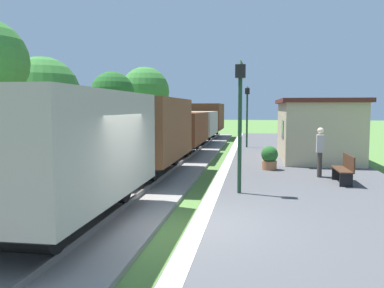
% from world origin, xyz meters
% --- Properties ---
extents(ground_plane, '(160.00, 160.00, 0.00)m').
position_xyz_m(ground_plane, '(0.00, 0.00, 0.00)').
color(ground_plane, '#517A38').
extents(platform_slab, '(6.00, 60.00, 0.25)m').
position_xyz_m(platform_slab, '(3.20, 0.00, 0.12)').
color(platform_slab, '#4C4C4F').
rests_on(platform_slab, ground).
extents(platform_edge_stripe, '(0.36, 60.00, 0.01)m').
position_xyz_m(platform_edge_stripe, '(0.40, 0.00, 0.25)').
color(platform_edge_stripe, silver).
rests_on(platform_edge_stripe, platform_slab).
extents(track_ballast, '(3.80, 60.00, 0.12)m').
position_xyz_m(track_ballast, '(-2.40, 0.00, 0.06)').
color(track_ballast, gray).
rests_on(track_ballast, ground).
extents(rail_near, '(0.07, 60.00, 0.14)m').
position_xyz_m(rail_near, '(-1.68, 0.00, 0.19)').
color(rail_near, slate).
rests_on(rail_near, track_ballast).
extents(rail_far, '(0.07, 60.00, 0.14)m').
position_xyz_m(rail_far, '(-3.12, 0.00, 0.19)').
color(rail_far, slate).
rests_on(rail_far, track_ballast).
extents(freight_train, '(2.50, 32.60, 2.72)m').
position_xyz_m(freight_train, '(-2.40, 12.60, 1.58)').
color(freight_train, gray).
rests_on(freight_train, rail_near).
extents(station_hut, '(3.50, 5.80, 2.78)m').
position_xyz_m(station_hut, '(4.40, 11.18, 1.65)').
color(station_hut, tan).
rests_on(station_hut, platform_slab).
extents(bench_near_hut, '(0.42, 1.50, 0.91)m').
position_xyz_m(bench_near_hut, '(4.36, 5.09, 0.72)').
color(bench_near_hut, '#422819').
rests_on(bench_near_hut, platform_slab).
extents(bench_down_platform, '(0.42, 1.50, 0.91)m').
position_xyz_m(bench_down_platform, '(4.36, 15.50, 0.72)').
color(bench_down_platform, '#422819').
rests_on(bench_down_platform, platform_slab).
extents(person_waiting, '(0.27, 0.40, 1.71)m').
position_xyz_m(person_waiting, '(3.78, 6.19, 1.18)').
color(person_waiting, '#38332D').
rests_on(person_waiting, platform_slab).
extents(potted_planter, '(0.64, 0.64, 0.92)m').
position_xyz_m(potted_planter, '(2.13, 7.60, 0.72)').
color(potted_planter, '#9E6642').
rests_on(potted_planter, platform_slab).
extents(lamp_post_near, '(0.28, 0.28, 3.70)m').
position_xyz_m(lamp_post_near, '(1.12, 3.12, 2.80)').
color(lamp_post_near, '#193823').
rests_on(lamp_post_near, platform_slab).
extents(lamp_post_far, '(0.28, 0.28, 3.70)m').
position_xyz_m(lamp_post_far, '(1.12, 16.43, 2.80)').
color(lamp_post_far, '#193823').
rests_on(lamp_post_far, platform_slab).
extents(tree_trackside_far, '(4.06, 4.06, 5.42)m').
position_xyz_m(tree_trackside_far, '(-9.94, 12.60, 3.39)').
color(tree_trackside_far, '#4C3823').
rests_on(tree_trackside_far, ground).
extents(tree_field_left, '(3.26, 3.26, 5.34)m').
position_xyz_m(tree_field_left, '(-8.96, 20.94, 3.70)').
color(tree_field_left, '#4C3823').
rests_on(tree_field_left, ground).
extents(tree_field_distant, '(4.50, 4.50, 6.39)m').
position_xyz_m(tree_field_distant, '(-8.43, 28.22, 4.13)').
color(tree_field_distant, '#4C3823').
rests_on(tree_field_distant, ground).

